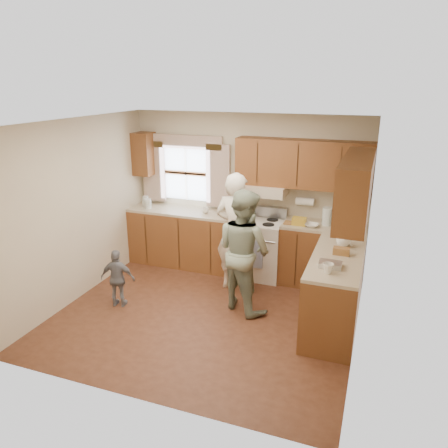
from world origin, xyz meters
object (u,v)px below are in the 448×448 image
at_px(stove, 259,247).
at_px(child, 118,278).
at_px(woman_left, 236,233).
at_px(woman_right, 244,251).

height_order(stove, child, stove).
height_order(woman_left, woman_right, woman_left).
distance_m(woman_left, child, 1.76).
relative_size(stove, woman_left, 0.61).
bearing_deg(woman_right, stove, -56.18).
relative_size(stove, child, 1.31).
bearing_deg(stove, child, -132.85).
bearing_deg(stove, woman_left, -107.52).
relative_size(stove, woman_right, 0.64).
distance_m(stove, woman_right, 1.15).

